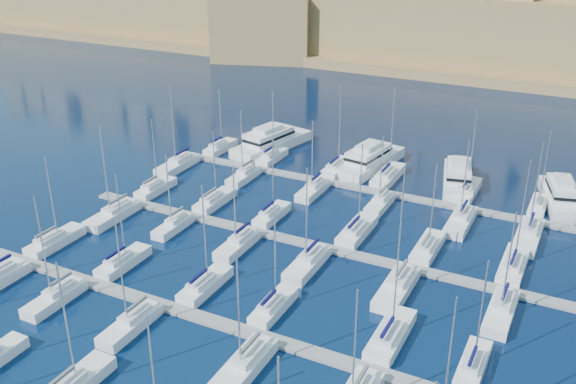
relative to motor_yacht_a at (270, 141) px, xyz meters
The scene contains 42 objects.
ground 50.79m from the motor_yacht_a, 57.17° to the right, with size 600.00×600.00×0.00m, color black.
pontoon_mid_near 61.21m from the motor_yacht_a, 63.27° to the right, with size 84.00×2.00×0.40m, color slate.
pontoon_mid_far 42.73m from the motor_yacht_a, 49.87° to the right, with size 84.00×2.00×0.40m, color slate.
pontoon_far 29.55m from the motor_yacht_a, 21.16° to the right, with size 84.00×2.00×0.40m, color slate.
sailboat_12 49.82m from the motor_yacht_a, 100.07° to the right, with size 2.84×9.46×13.66m.
sailboat_13 49.50m from the motor_yacht_a, 85.47° to the right, with size 2.66×8.86×13.59m.
sailboat_14 52.04m from the motor_yacht_a, 70.95° to the right, with size 2.75×9.17×14.50m.
sailboat_15 56.40m from the motor_yacht_a, 61.43° to the right, with size 2.54×8.48×13.12m.
sailboat_16 63.86m from the motor_yacht_a, 49.70° to the right, with size 3.05×10.17×14.69m.
sailboat_17 70.87m from the motor_yacht_a, 44.43° to the right, with size 2.49×8.31×13.25m.
sailboat_19 59.95m from the motor_yacht_a, 87.82° to the right, with size 2.61×8.70×14.93m.
sailboat_20 61.63m from the motor_yacht_a, 76.82° to the right, with size 2.67×8.91×14.33m.
sailboat_21 67.31m from the motor_yacht_a, 64.15° to the right, with size 3.02×10.07×14.85m.
sailboat_24 28.44m from the motor_yacht_a, 105.22° to the right, with size 2.61×8.68×13.13m.
sailboat_25 27.56m from the motor_yacht_a, 81.14° to the right, with size 2.73×9.11×12.74m.
sailboat_26 31.38m from the motor_yacht_a, 61.42° to the right, with size 2.53×8.45×13.34m.
sailboat_27 39.28m from the motor_yacht_a, 42.84° to the right, with size 3.05×10.15×14.43m.
sailboat_28 47.90m from the motor_yacht_a, 34.39° to the right, with size 2.84×9.46×13.40m.
sailboat_29 57.62m from the motor_yacht_a, 27.60° to the right, with size 3.05×10.17×15.86m.
sailboat_30 39.28m from the motor_yacht_a, 100.22° to the right, with size 3.07×10.24×15.68m.
sailboat_31 37.68m from the motor_yacht_a, 84.46° to the right, with size 2.36×7.87×12.58m.
sailboat_32 41.02m from the motor_yacht_a, 68.22° to the right, with size 2.73×9.08×13.17m.
sailboat_33 46.58m from the motor_yacht_a, 55.61° to the right, with size 2.93×9.78×14.98m.
sailboat_34 54.98m from the motor_yacht_a, 44.97° to the right, with size 3.20×10.65×16.94m.
sailboat_35 64.21m from the motor_yacht_a, 36.67° to the right, with size 2.88×9.61×14.35m.
sailboat_36 10.06m from the motor_yacht_a, 147.77° to the right, with size 2.66×8.85×12.46m.
sailboat_37 6.42m from the motor_yacht_a, 59.23° to the right, with size 2.59×8.64×13.71m.
sailboat_38 17.26m from the motor_yacht_a, 16.69° to the right, with size 2.89×9.65×16.65m.
sailboat_39 26.44m from the motor_yacht_a, ahead, with size 3.23×10.76×16.63m.
sailboat_40 40.31m from the motor_yacht_a, ahead, with size 3.07×10.23×15.53m.
sailboat_41 51.87m from the motor_yacht_a, ahead, with size 2.48×8.26×13.62m.
sailboat_42 19.79m from the motor_yacht_a, 121.98° to the right, with size 3.14×10.47×16.13m.
sailboat_43 16.24m from the motor_yacht_a, 78.44° to the right, with size 2.60×8.68×13.20m.
sailboat_44 23.17m from the motor_yacht_a, 43.68° to the right, with size 2.67×8.89×13.30m.
sailboat_45 32.78m from the motor_yacht_a, 29.02° to the right, with size 2.61×8.71×12.67m.
sailboat_46 44.96m from the motor_yacht_a, 21.75° to the right, with size 3.08×10.26×14.34m.
sailboat_47 54.34m from the motor_yacht_a, 18.21° to the right, with size 3.27×10.91×15.54m.
motor_yacht_a is the anchor object (origin of this frame).
motor_yacht_b 21.17m from the motor_yacht_a, ahead, with size 8.03×18.42×5.25m.
motor_yacht_c 37.77m from the motor_yacht_a, ahead, with size 8.15×16.27×5.25m.
motor_yacht_d 54.41m from the motor_yacht_a, ahead, with size 8.31×15.68×5.25m.
fortified_city 116.61m from the motor_yacht_a, 76.35° to the left, with size 460.00×108.95×59.52m.
Camera 1 is at (30.00, -63.58, 44.50)m, focal length 40.00 mm.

